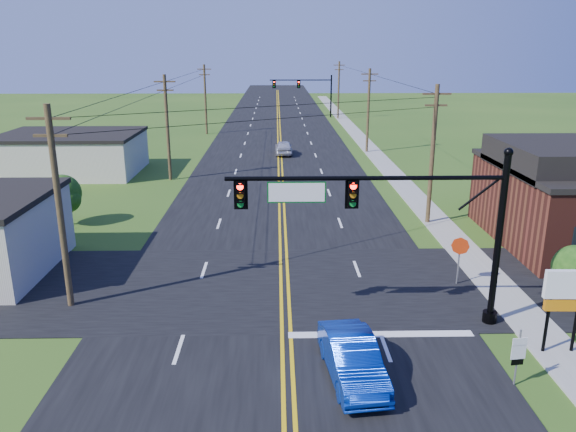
{
  "coord_description": "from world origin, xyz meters",
  "views": [
    {
      "loc": [
        -0.18,
        -13.27,
        11.22
      ],
      "look_at": [
        0.3,
        10.0,
        4.17
      ],
      "focal_mm": 35.0,
      "sensor_mm": 36.0,
      "label": 1
    }
  ],
  "objects_px": {
    "signal_mast_main": "(390,216)",
    "route_sign": "(518,354)",
    "signal_mast_far": "(304,89)",
    "stop_sign": "(460,251)",
    "blue_car": "(352,359)"
  },
  "relations": [
    {
      "from": "signal_mast_main",
      "to": "route_sign",
      "type": "distance_m",
      "value": 6.84
    },
    {
      "from": "signal_mast_far",
      "to": "stop_sign",
      "type": "relative_size",
      "value": 4.49
    },
    {
      "from": "signal_mast_far",
      "to": "stop_sign",
      "type": "distance_m",
      "value": 68.21
    },
    {
      "from": "signal_mast_main",
      "to": "blue_car",
      "type": "distance_m",
      "value": 6.01
    },
    {
      "from": "route_sign",
      "to": "stop_sign",
      "type": "bearing_deg",
      "value": 77.9
    },
    {
      "from": "blue_car",
      "to": "stop_sign",
      "type": "relative_size",
      "value": 1.91
    },
    {
      "from": "route_sign",
      "to": "stop_sign",
      "type": "distance_m",
      "value": 8.61
    },
    {
      "from": "blue_car",
      "to": "route_sign",
      "type": "height_order",
      "value": "route_sign"
    },
    {
      "from": "signal_mast_main",
      "to": "stop_sign",
      "type": "distance_m",
      "value": 6.58
    },
    {
      "from": "signal_mast_main",
      "to": "blue_car",
      "type": "height_order",
      "value": "signal_mast_main"
    },
    {
      "from": "signal_mast_main",
      "to": "stop_sign",
      "type": "height_order",
      "value": "signal_mast_main"
    },
    {
      "from": "signal_mast_main",
      "to": "signal_mast_far",
      "type": "relative_size",
      "value": 1.03
    },
    {
      "from": "signal_mast_main",
      "to": "stop_sign",
      "type": "relative_size",
      "value": 4.62
    },
    {
      "from": "signal_mast_far",
      "to": "route_sign",
      "type": "height_order",
      "value": "signal_mast_far"
    },
    {
      "from": "signal_mast_main",
      "to": "blue_car",
      "type": "bearing_deg",
      "value": -115.23
    }
  ]
}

